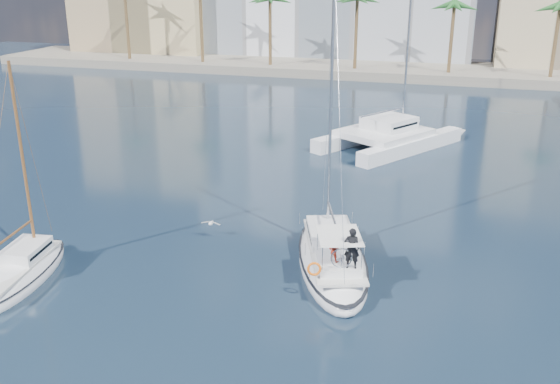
% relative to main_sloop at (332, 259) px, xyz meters
% --- Properties ---
extents(ground, '(160.00, 160.00, 0.00)m').
position_rel_main_sloop_xyz_m(ground, '(-2.91, -0.74, -0.49)').
color(ground, black).
rests_on(ground, ground).
extents(quay, '(120.00, 14.00, 1.20)m').
position_rel_main_sloop_xyz_m(quay, '(-2.91, 60.26, 0.11)').
color(quay, gray).
rests_on(quay, ground).
extents(main_sloop, '(6.26, 10.54, 14.92)m').
position_rel_main_sloop_xyz_m(main_sloop, '(0.00, 0.00, 0.00)').
color(main_sloop, white).
rests_on(main_sloop, ground).
extents(small_sloop, '(3.40, 7.68, 10.65)m').
position_rel_main_sloop_xyz_m(small_sloop, '(-13.72, -5.43, -0.09)').
color(small_sloop, white).
rests_on(small_sloop, ground).
extents(catamaran, '(11.43, 13.39, 17.53)m').
position_rel_main_sloop_xyz_m(catamaran, '(-0.23, 22.81, 0.65)').
color(catamaran, white).
rests_on(catamaran, ground).
extents(seagull, '(1.09, 0.47, 0.20)m').
position_rel_main_sloop_xyz_m(seagull, '(-6.97, 1.50, 0.46)').
color(seagull, silver).
rests_on(seagull, ground).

